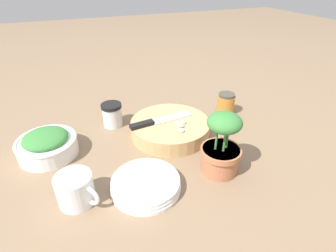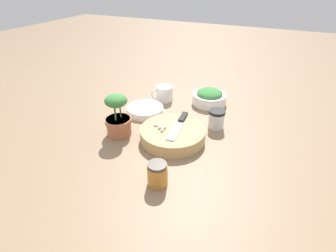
{
  "view_description": "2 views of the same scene",
  "coord_description": "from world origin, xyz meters",
  "px_view_note": "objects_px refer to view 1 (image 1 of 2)",
  "views": [
    {
      "loc": [
        0.24,
        0.63,
        0.48
      ],
      "look_at": [
        -0.01,
        0.0,
        0.07
      ],
      "focal_mm": 28.0,
      "sensor_mm": 36.0,
      "label": 1
    },
    {
      "loc": [
        -0.84,
        -0.39,
        0.59
      ],
      "look_at": [
        -0.04,
        -0.03,
        0.06
      ],
      "focal_mm": 28.0,
      "sensor_mm": 36.0,
      "label": 2
    }
  ],
  "objects_px": {
    "chef_knife": "(158,121)",
    "garlic_cloves": "(181,125)",
    "herb_bowl": "(47,144)",
    "plate_stack": "(146,184)",
    "honey_jar": "(226,104)",
    "potted_herb": "(221,148)",
    "cutting_board": "(170,128)",
    "spice_jar": "(112,115)",
    "coffee_mug": "(76,189)"
  },
  "relations": [
    {
      "from": "honey_jar",
      "to": "coffee_mug",
      "type": "bearing_deg",
      "value": 23.44
    },
    {
      "from": "herb_bowl",
      "to": "potted_herb",
      "type": "xyz_separation_m",
      "value": [
        -0.43,
        0.25,
        0.04
      ]
    },
    {
      "from": "spice_jar",
      "to": "potted_herb",
      "type": "xyz_separation_m",
      "value": [
        -0.22,
        0.35,
        0.03
      ]
    },
    {
      "from": "potted_herb",
      "to": "herb_bowl",
      "type": "bearing_deg",
      "value": -30.48
    },
    {
      "from": "plate_stack",
      "to": "garlic_cloves",
      "type": "bearing_deg",
      "value": -135.89
    },
    {
      "from": "plate_stack",
      "to": "coffee_mug",
      "type": "bearing_deg",
      "value": -7.73
    },
    {
      "from": "chef_knife",
      "to": "garlic_cloves",
      "type": "relative_size",
      "value": 3.64
    },
    {
      "from": "herb_bowl",
      "to": "garlic_cloves",
      "type": "bearing_deg",
      "value": 168.52
    },
    {
      "from": "plate_stack",
      "to": "honey_jar",
      "type": "distance_m",
      "value": 0.48
    },
    {
      "from": "garlic_cloves",
      "to": "honey_jar",
      "type": "xyz_separation_m",
      "value": [
        -0.23,
        -0.1,
        -0.02
      ]
    },
    {
      "from": "herb_bowl",
      "to": "spice_jar",
      "type": "xyz_separation_m",
      "value": [
        -0.21,
        -0.1,
        0.0
      ]
    },
    {
      "from": "garlic_cloves",
      "to": "potted_herb",
      "type": "relative_size",
      "value": 0.34
    },
    {
      "from": "cutting_board",
      "to": "spice_jar",
      "type": "bearing_deg",
      "value": -38.87
    },
    {
      "from": "cutting_board",
      "to": "garlic_cloves",
      "type": "bearing_deg",
      "value": 111.72
    },
    {
      "from": "cutting_board",
      "to": "potted_herb",
      "type": "xyz_separation_m",
      "value": [
        -0.05,
        0.22,
        0.05
      ]
    },
    {
      "from": "herb_bowl",
      "to": "spice_jar",
      "type": "bearing_deg",
      "value": -155.83
    },
    {
      "from": "cutting_board",
      "to": "chef_knife",
      "type": "distance_m",
      "value": 0.05
    },
    {
      "from": "spice_jar",
      "to": "herb_bowl",
      "type": "bearing_deg",
      "value": 24.17
    },
    {
      "from": "garlic_cloves",
      "to": "spice_jar",
      "type": "height_order",
      "value": "spice_jar"
    },
    {
      "from": "garlic_cloves",
      "to": "honey_jar",
      "type": "height_order",
      "value": "honey_jar"
    },
    {
      "from": "chef_knife",
      "to": "herb_bowl",
      "type": "bearing_deg",
      "value": -100.17
    },
    {
      "from": "herb_bowl",
      "to": "honey_jar",
      "type": "height_order",
      "value": "honey_jar"
    },
    {
      "from": "garlic_cloves",
      "to": "herb_bowl",
      "type": "distance_m",
      "value": 0.4
    },
    {
      "from": "herb_bowl",
      "to": "coffee_mug",
      "type": "bearing_deg",
      "value": 105.07
    },
    {
      "from": "chef_knife",
      "to": "potted_herb",
      "type": "relative_size",
      "value": 1.23
    },
    {
      "from": "chef_knife",
      "to": "plate_stack",
      "type": "distance_m",
      "value": 0.25
    },
    {
      "from": "spice_jar",
      "to": "potted_herb",
      "type": "height_order",
      "value": "potted_herb"
    },
    {
      "from": "chef_knife",
      "to": "spice_jar",
      "type": "distance_m",
      "value": 0.17
    },
    {
      "from": "honey_jar",
      "to": "herb_bowl",
      "type": "bearing_deg",
      "value": 2.04
    },
    {
      "from": "chef_knife",
      "to": "garlic_cloves",
      "type": "distance_m",
      "value": 0.08
    },
    {
      "from": "garlic_cloves",
      "to": "cutting_board",
      "type": "bearing_deg",
      "value": -68.28
    },
    {
      "from": "garlic_cloves",
      "to": "coffee_mug",
      "type": "distance_m",
      "value": 0.36
    },
    {
      "from": "herb_bowl",
      "to": "potted_herb",
      "type": "distance_m",
      "value": 0.5
    },
    {
      "from": "coffee_mug",
      "to": "plate_stack",
      "type": "relative_size",
      "value": 0.57
    },
    {
      "from": "cutting_board",
      "to": "potted_herb",
      "type": "distance_m",
      "value": 0.23
    },
    {
      "from": "honey_jar",
      "to": "plate_stack",
      "type": "bearing_deg",
      "value": 33.5
    },
    {
      "from": "chef_knife",
      "to": "plate_stack",
      "type": "xyz_separation_m",
      "value": [
        0.11,
        0.22,
        -0.04
      ]
    },
    {
      "from": "coffee_mug",
      "to": "herb_bowl",
      "type": "bearing_deg",
      "value": -74.93
    },
    {
      "from": "chef_knife",
      "to": "spice_jar",
      "type": "height_order",
      "value": "spice_jar"
    },
    {
      "from": "cutting_board",
      "to": "spice_jar",
      "type": "height_order",
      "value": "spice_jar"
    },
    {
      "from": "herb_bowl",
      "to": "plate_stack",
      "type": "distance_m",
      "value": 0.33
    },
    {
      "from": "coffee_mug",
      "to": "plate_stack",
      "type": "distance_m",
      "value": 0.16
    },
    {
      "from": "coffee_mug",
      "to": "honey_jar",
      "type": "distance_m",
      "value": 0.62
    },
    {
      "from": "coffee_mug",
      "to": "potted_herb",
      "type": "height_order",
      "value": "potted_herb"
    },
    {
      "from": "honey_jar",
      "to": "potted_herb",
      "type": "bearing_deg",
      "value": 54.44
    },
    {
      "from": "spice_jar",
      "to": "honey_jar",
      "type": "xyz_separation_m",
      "value": [
        -0.41,
        0.07,
        -0.0
      ]
    },
    {
      "from": "coffee_mug",
      "to": "honey_jar",
      "type": "height_order",
      "value": "honey_jar"
    },
    {
      "from": "chef_knife",
      "to": "potted_herb",
      "type": "bearing_deg",
      "value": 16.32
    },
    {
      "from": "garlic_cloves",
      "to": "plate_stack",
      "type": "relative_size",
      "value": 0.34
    },
    {
      "from": "honey_jar",
      "to": "potted_herb",
      "type": "xyz_separation_m",
      "value": [
        0.2,
        0.27,
        0.04
      ]
    }
  ]
}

